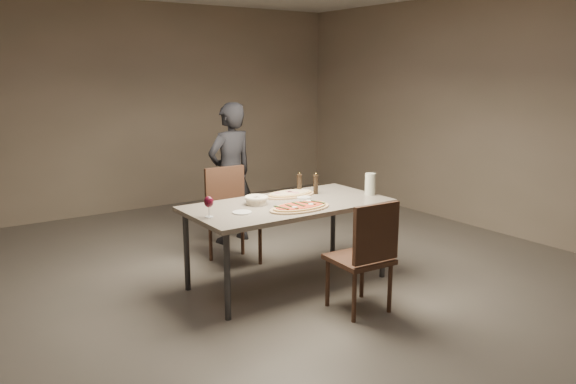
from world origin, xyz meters
TOP-DOWN VIEW (x-y plane):
  - room at (0.00, 0.00)m, footprint 7.00×7.00m
  - dining_table at (0.00, 0.00)m, footprint 1.80×0.90m
  - zucchini_pizza at (-0.04, -0.23)m, footprint 0.57×0.32m
  - ham_pizza at (0.18, 0.23)m, footprint 0.51×0.28m
  - bread_basket at (-0.26, 0.12)m, footprint 0.21×0.21m
  - oil_dish at (0.22, 0.07)m, footprint 0.13×0.13m
  - pepper_mill_left at (0.34, 0.30)m, footprint 0.05×0.05m
  - pepper_mill_right at (0.43, 0.16)m, footprint 0.05×0.05m
  - carafe at (0.83, -0.16)m, footprint 0.10×0.10m
  - wine_glass at (-0.80, -0.05)m, footprint 0.08×0.08m
  - side_plate at (-0.51, -0.08)m, footprint 0.16×0.16m
  - chair_near at (0.14, -0.88)m, footprint 0.46×0.46m
  - chair_far at (-0.12, 0.86)m, footprint 0.46×0.46m
  - diner at (0.20, 1.42)m, footprint 0.62×0.46m

SIDE VIEW (x-z plane):
  - chair_near at x=0.14m, z-range 0.06..0.97m
  - chair_far at x=-0.12m, z-range 0.06..1.01m
  - dining_table at x=0.00m, z-range 0.32..1.07m
  - side_plate at x=-0.51m, z-range 0.75..0.76m
  - oil_dish at x=0.22m, z-range 0.75..0.77m
  - ham_pizza at x=0.18m, z-range 0.75..0.78m
  - zucchini_pizza at x=-0.04m, z-range 0.74..0.79m
  - diner at x=0.20m, z-range 0.00..1.56m
  - bread_basket at x=-0.26m, z-range 0.76..0.83m
  - pepper_mill_left at x=0.34m, z-range 0.74..0.94m
  - pepper_mill_right at x=0.43m, z-range 0.74..0.95m
  - carafe at x=0.83m, z-range 0.75..0.95m
  - wine_glass at x=-0.80m, z-range 0.78..0.96m
  - room at x=0.00m, z-range -2.10..4.90m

